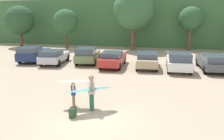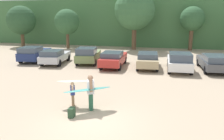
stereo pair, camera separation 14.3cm
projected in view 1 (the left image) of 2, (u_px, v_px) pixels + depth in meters
name	position (u px, v px, depth m)	size (l,w,h in m)	color
ground_plane	(92.00, 122.00, 10.25)	(120.00, 120.00, 0.00)	tan
hillside_ridge	(152.00, 22.00, 38.52)	(108.00, 12.00, 6.72)	#427042
tree_ridge_back	(20.00, 20.00, 33.90)	(4.09, 4.09, 5.81)	brown
tree_left	(66.00, 22.00, 31.96)	(3.38, 3.38, 5.28)	brown
tree_center	(133.00, 10.00, 30.47)	(5.18, 5.18, 7.72)	brown
tree_far_left	(191.00, 19.00, 30.14)	(3.08, 3.08, 5.58)	brown
parked_car_navy	(33.00, 54.00, 23.37)	(2.55, 4.54, 1.52)	navy
parked_car_silver	(54.00, 56.00, 22.14)	(2.35, 4.41, 1.38)	silver
parked_car_olive_green	(87.00, 55.00, 22.51)	(2.50, 4.53, 1.57)	#6B7F4C
parked_car_red	(113.00, 58.00, 21.00)	(2.02, 4.76, 1.38)	#B72D28
parked_car_tan	(147.00, 59.00, 20.51)	(2.16, 4.27, 1.36)	tan
parked_car_white	(179.00, 61.00, 19.47)	(2.04, 4.54, 1.56)	white
parked_car_dark_gray	(212.00, 62.00, 19.49)	(2.21, 4.85, 1.39)	#4C4F54
person_adult	(91.00, 90.00, 11.38)	(0.49, 0.80, 1.72)	#26593F
person_child	(73.00, 93.00, 11.91)	(0.33, 0.54, 1.23)	#8C6B4C
surfboard_teal	(89.00, 90.00, 11.26)	(2.25, 1.95, 0.19)	teal
surfboard_cream	(76.00, 81.00, 11.86)	(1.94, 1.03, 0.11)	beige
backpack_dropped	(73.00, 113.00, 10.64)	(0.24, 0.34, 0.45)	#2D4C33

